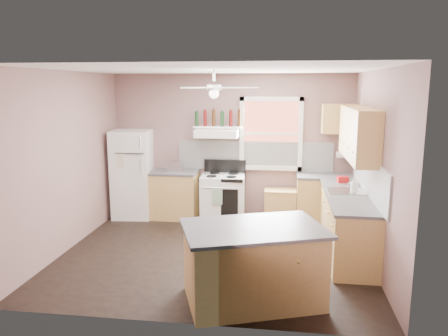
# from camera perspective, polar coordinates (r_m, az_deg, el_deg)

# --- Properties ---
(floor) EXTENTS (4.50, 4.50, 0.00)m
(floor) POSITION_cam_1_polar(r_m,az_deg,el_deg) (6.69, -1.22, -11.04)
(floor) COLOR black
(floor) RESTS_ON ground
(ceiling) EXTENTS (4.50, 4.50, 0.00)m
(ceiling) POSITION_cam_1_polar(r_m,az_deg,el_deg) (6.21, -1.32, 12.76)
(ceiling) COLOR white
(ceiling) RESTS_ON ground
(wall_back) EXTENTS (4.50, 0.05, 2.70)m
(wall_back) POSITION_cam_1_polar(r_m,az_deg,el_deg) (8.29, 0.94, 2.89)
(wall_back) COLOR #7C5C59
(wall_back) RESTS_ON ground
(wall_right) EXTENTS (0.05, 4.00, 2.70)m
(wall_right) POSITION_cam_1_polar(r_m,az_deg,el_deg) (6.37, 19.39, -0.11)
(wall_right) COLOR #7C5C59
(wall_right) RESTS_ON ground
(wall_left) EXTENTS (0.05, 4.00, 2.70)m
(wall_left) POSITION_cam_1_polar(r_m,az_deg,el_deg) (7.04, -19.89, 0.84)
(wall_left) COLOR #7C5C59
(wall_left) RESTS_ON ground
(backsplash_back) EXTENTS (2.90, 0.03, 0.55)m
(backsplash_back) POSITION_cam_1_polar(r_m,az_deg,el_deg) (8.24, 4.02, 1.58)
(backsplash_back) COLOR white
(backsplash_back) RESTS_ON wall_back
(backsplash_right) EXTENTS (0.03, 2.60, 0.55)m
(backsplash_right) POSITION_cam_1_polar(r_m,az_deg,el_deg) (6.68, 18.46, -1.10)
(backsplash_right) COLOR white
(backsplash_right) RESTS_ON wall_right
(window_view) EXTENTS (1.00, 0.02, 1.20)m
(window_view) POSITION_cam_1_polar(r_m,az_deg,el_deg) (8.16, 6.16, 4.47)
(window_view) COLOR brown
(window_view) RESTS_ON wall_back
(window_frame) EXTENTS (1.16, 0.07, 1.36)m
(window_frame) POSITION_cam_1_polar(r_m,az_deg,el_deg) (8.14, 6.15, 4.45)
(window_frame) COLOR white
(window_frame) RESTS_ON wall_back
(refrigerator) EXTENTS (0.76, 0.75, 1.66)m
(refrigerator) POSITION_cam_1_polar(r_m,az_deg,el_deg) (8.45, -11.85, -0.78)
(refrigerator) COLOR white
(refrigerator) RESTS_ON floor
(base_cabinet_left) EXTENTS (0.90, 0.60, 0.86)m
(base_cabinet_left) POSITION_cam_1_polar(r_m,az_deg,el_deg) (8.35, -6.60, -3.56)
(base_cabinet_left) COLOR #AE8648
(base_cabinet_left) RESTS_ON floor
(counter_left) EXTENTS (0.92, 0.62, 0.04)m
(counter_left) POSITION_cam_1_polar(r_m,az_deg,el_deg) (8.25, -6.67, -0.53)
(counter_left) COLOR #444446
(counter_left) RESTS_ON base_cabinet_left
(toaster) EXTENTS (0.30, 0.19, 0.18)m
(toaster) POSITION_cam_1_polar(r_m,az_deg,el_deg) (8.17, -6.38, 0.15)
(toaster) COLOR silver
(toaster) RESTS_ON counter_left
(stove) EXTENTS (0.83, 0.69, 0.86)m
(stove) POSITION_cam_1_polar(r_m,az_deg,el_deg) (8.09, -0.16, -3.95)
(stove) COLOR white
(stove) RESTS_ON floor
(range_hood) EXTENTS (0.78, 0.50, 0.14)m
(range_hood) POSITION_cam_1_polar(r_m,az_deg,el_deg) (8.02, -0.92, 4.57)
(range_hood) COLOR white
(range_hood) RESTS_ON wall_back
(bottle_shelf) EXTENTS (0.90, 0.26, 0.03)m
(bottle_shelf) POSITION_cam_1_polar(r_m,az_deg,el_deg) (8.13, -0.80, 5.36)
(bottle_shelf) COLOR white
(bottle_shelf) RESTS_ON range_hood
(cart) EXTENTS (0.58, 0.39, 0.58)m
(cart) POSITION_cam_1_polar(r_m,az_deg,el_deg) (8.14, 7.33, -4.98)
(cart) COLOR #AE8648
(cart) RESTS_ON floor
(base_cabinet_corner) EXTENTS (1.00, 0.60, 0.86)m
(base_cabinet_corner) POSITION_cam_1_polar(r_m,az_deg,el_deg) (8.13, 13.01, -4.16)
(base_cabinet_corner) COLOR #AE8648
(base_cabinet_corner) RESTS_ON floor
(base_cabinet_right) EXTENTS (0.60, 2.20, 0.86)m
(base_cabinet_right) POSITION_cam_1_polar(r_m,az_deg,el_deg) (6.82, 15.72, -7.18)
(base_cabinet_right) COLOR #AE8648
(base_cabinet_right) RESTS_ON floor
(counter_corner) EXTENTS (1.02, 0.62, 0.04)m
(counter_corner) POSITION_cam_1_polar(r_m,az_deg,el_deg) (8.03, 13.14, -1.06)
(counter_corner) COLOR #444446
(counter_corner) RESTS_ON base_cabinet_corner
(counter_right) EXTENTS (0.62, 2.22, 0.04)m
(counter_right) POSITION_cam_1_polar(r_m,az_deg,el_deg) (6.70, 15.83, -3.51)
(counter_right) COLOR #444446
(counter_right) RESTS_ON base_cabinet_right
(sink) EXTENTS (0.55, 0.45, 0.03)m
(sink) POSITION_cam_1_polar(r_m,az_deg,el_deg) (6.88, 15.61, -2.99)
(sink) COLOR silver
(sink) RESTS_ON counter_right
(faucet) EXTENTS (0.03, 0.03, 0.14)m
(faucet) POSITION_cam_1_polar(r_m,az_deg,el_deg) (6.89, 16.96, -2.40)
(faucet) COLOR silver
(faucet) RESTS_ON sink
(upper_cabinet_right) EXTENTS (0.33, 1.80, 0.76)m
(upper_cabinet_right) POSITION_cam_1_polar(r_m,az_deg,el_deg) (6.76, 17.17, 4.31)
(upper_cabinet_right) COLOR #AE8648
(upper_cabinet_right) RESTS_ON wall_right
(upper_cabinet_corner) EXTENTS (0.60, 0.33, 0.52)m
(upper_cabinet_corner) POSITION_cam_1_polar(r_m,az_deg,el_deg) (8.04, 14.80, 6.23)
(upper_cabinet_corner) COLOR #AE8648
(upper_cabinet_corner) RESTS_ON wall_back
(paper_towel) EXTENTS (0.26, 0.12, 0.12)m
(paper_towel) POSITION_cam_1_polar(r_m,az_deg,el_deg) (8.16, 15.39, 1.66)
(paper_towel) COLOR white
(paper_towel) RESTS_ON wall_back
(island) EXTENTS (1.72, 1.39, 0.86)m
(island) POSITION_cam_1_polar(r_m,az_deg,el_deg) (5.18, 3.82, -12.61)
(island) COLOR #AE8648
(island) RESTS_ON floor
(island_top) EXTENTS (1.84, 1.50, 0.04)m
(island_top) POSITION_cam_1_polar(r_m,az_deg,el_deg) (5.02, 3.88, -7.89)
(island_top) COLOR #444446
(island_top) RESTS_ON island
(ceiling_fan_hub) EXTENTS (0.20, 0.20, 0.08)m
(ceiling_fan_hub) POSITION_cam_1_polar(r_m,az_deg,el_deg) (6.21, -1.31, 10.45)
(ceiling_fan_hub) COLOR white
(ceiling_fan_hub) RESTS_ON ceiling
(soap_bottle) EXTENTS (0.12, 0.12, 0.24)m
(soap_bottle) POSITION_cam_1_polar(r_m,az_deg,el_deg) (6.78, 16.57, -2.17)
(soap_bottle) COLOR silver
(soap_bottle) RESTS_ON counter_right
(red_caddy) EXTENTS (0.20, 0.15, 0.10)m
(red_caddy) POSITION_cam_1_polar(r_m,az_deg,el_deg) (7.49, 15.26, -1.45)
(red_caddy) COLOR #AA0E10
(red_caddy) RESTS_ON counter_right
(wine_bottles) EXTENTS (0.86, 0.06, 0.31)m
(wine_bottles) POSITION_cam_1_polar(r_m,az_deg,el_deg) (8.11, -0.75, 6.48)
(wine_bottles) COLOR #143819
(wine_bottles) RESTS_ON bottle_shelf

